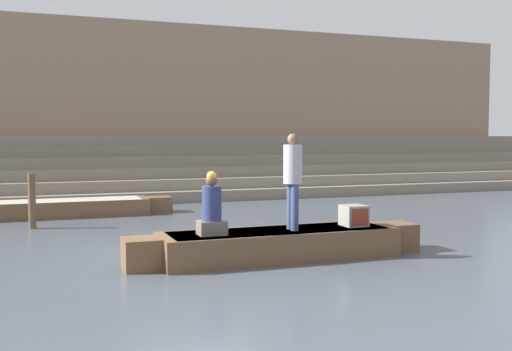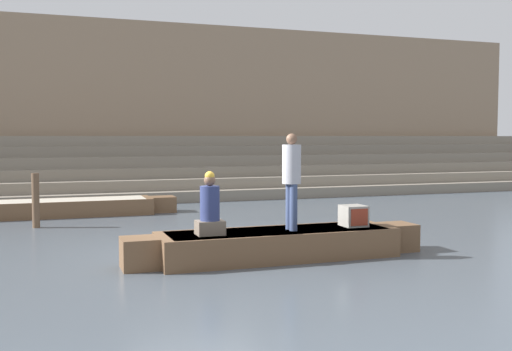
{
  "view_description": "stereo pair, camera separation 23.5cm",
  "coord_description": "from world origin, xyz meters",
  "views": [
    {
      "loc": [
        -2.88,
        -10.66,
        2.18
      ],
      "look_at": [
        1.2,
        0.28,
        1.41
      ],
      "focal_mm": 42.0,
      "sensor_mm": 36.0,
      "label": 1
    },
    {
      "loc": [
        -2.66,
        -10.74,
        2.18
      ],
      "look_at": [
        1.2,
        0.28,
        1.41
      ],
      "focal_mm": 42.0,
      "sensor_mm": 36.0,
      "label": 2
    }
  ],
  "objects": [
    {
      "name": "ground_plane",
      "position": [
        0.0,
        0.0,
        0.0
      ],
      "size": [
        120.0,
        120.0,
        0.0
      ],
      "primitive_type": "plane",
      "color": "#4C5660"
    },
    {
      "name": "ghat_steps",
      "position": [
        0.0,
        10.57,
        0.79
      ],
      "size": [
        36.0,
        3.43,
        2.19
      ],
      "color": "gray",
      "rests_on": "ground"
    },
    {
      "name": "back_wall",
      "position": [
        0.0,
        12.4,
        3.2
      ],
      "size": [
        34.2,
        1.28,
        6.46
      ],
      "color": "#937A60",
      "rests_on": "ground"
    },
    {
      "name": "rowboat_main",
      "position": [
        1.2,
        -0.91,
        0.27
      ],
      "size": [
        5.5,
        1.28,
        0.51
      ],
      "rotation": [
        0.0,
        0.0,
        -0.01
      ],
      "color": "brown",
      "rests_on": "ground"
    },
    {
      "name": "person_standing",
      "position": [
        1.43,
        -0.97,
        1.51
      ],
      "size": [
        0.33,
        0.33,
        1.72
      ],
      "rotation": [
        0.0,
        0.0,
        0.17
      ],
      "color": "#3D4C75",
      "rests_on": "rowboat_main"
    },
    {
      "name": "person_rowing",
      "position": [
        -0.08,
        -1.0,
        0.95
      ],
      "size": [
        0.47,
        0.37,
        1.08
      ],
      "rotation": [
        0.0,
        0.0,
        -0.27
      ],
      "color": "#756656",
      "rests_on": "rowboat_main"
    },
    {
      "name": "tv_set",
      "position": [
        2.69,
        -0.94,
        0.71
      ],
      "size": [
        0.42,
        0.45,
        0.39
      ],
      "rotation": [
        0.0,
        0.0,
        -0.08
      ],
      "color": "#9E998E",
      "rests_on": "rowboat_main"
    },
    {
      "name": "moored_boat_shore",
      "position": [
        -2.35,
        6.38,
        0.24
      ],
      "size": [
        6.32,
        1.22,
        0.44
      ],
      "rotation": [
        0.0,
        0.0,
        0.06
      ],
      "color": "brown",
      "rests_on": "ground"
    },
    {
      "name": "mooring_post",
      "position": [
        -2.94,
        4.36,
        0.65
      ],
      "size": [
        0.17,
        0.17,
        1.31
      ],
      "primitive_type": "cylinder",
      "color": "brown",
      "rests_on": "ground"
    }
  ]
}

